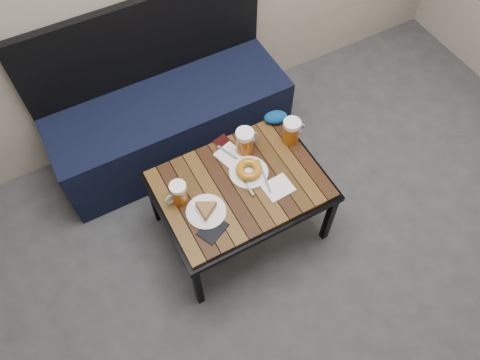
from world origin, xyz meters
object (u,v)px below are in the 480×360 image
beer_mug_centre (245,141)px  plate_bagel (249,171)px  passport_navy (213,229)px  beer_mug_left (178,193)px  plate_pie (206,210)px  bench (169,118)px  knit_pouch (276,117)px  cafe_table (240,188)px  beer_mug_right (292,131)px  passport_burgundy (225,144)px

beer_mug_centre → plate_bagel: size_ratio=0.58×
beer_mug_centre → passport_navy: (-0.35, -0.33, -0.07)m
beer_mug_left → plate_pie: (0.08, -0.12, -0.04)m
bench → knit_pouch: bench is taller
cafe_table → beer_mug_centre: 0.24m
cafe_table → knit_pouch: knit_pouch is taller
beer_mug_right → plate_pie: (-0.58, -0.18, -0.05)m
passport_navy → knit_pouch: (0.59, 0.43, 0.02)m
plate_bagel → passport_navy: bearing=-146.9°
plate_bagel → cafe_table: bearing=-155.4°
beer_mug_centre → knit_pouch: beer_mug_centre is taller
beer_mug_right → plate_bagel: bearing=-164.4°
plate_pie → passport_navy: bearing=-98.0°
beer_mug_left → passport_navy: bearing=101.2°
bench → passport_burgundy: (0.14, -0.47, 0.20)m
beer_mug_centre → passport_burgundy: (-0.07, 0.08, -0.07)m
beer_mug_right → plate_pie: beer_mug_right is taller
bench → beer_mug_centre: bench is taller
plate_pie → passport_navy: plate_pie is taller
plate_bagel → plate_pie: bearing=-161.0°
beer_mug_left → plate_bagel: bearing=170.2°
plate_bagel → passport_burgundy: (-0.02, 0.22, -0.02)m
passport_navy → passport_burgundy: 0.50m
beer_mug_centre → plate_bagel: 0.15m
passport_burgundy → beer_mug_left: bearing=-163.7°
cafe_table → plate_bagel: plate_bagel is taller
beer_mug_left → beer_mug_right: 0.67m
beer_mug_centre → knit_pouch: 0.26m
cafe_table → beer_mug_centre: bearing=54.1°
plate_bagel → passport_navy: plate_bagel is taller
plate_bagel → passport_navy: 0.36m
bench → cafe_table: 0.74m
beer_mug_left → passport_navy: size_ratio=0.96×
cafe_table → plate_bagel: (0.07, 0.03, 0.07)m
passport_burgundy → passport_navy: bearing=-137.0°
knit_pouch → passport_navy: bearing=-144.4°
bench → passport_navy: size_ratio=10.50×
bench → plate_pie: (-0.13, -0.79, 0.22)m
plate_bagel → passport_navy: (-0.30, -0.20, -0.02)m
beer_mug_centre → passport_navy: 0.49m
cafe_table → beer_mug_left: bearing=169.9°
beer_mug_left → passport_burgundy: size_ratio=1.19×
bench → beer_mug_centre: 0.66m
cafe_table → plate_bagel: 0.10m
bench → knit_pouch: (0.45, -0.46, 0.23)m
bench → passport_navy: bearing=-99.1°
plate_pie → plate_bagel: same height
passport_burgundy → plate_bagel: bearing=-97.6°
passport_navy → knit_pouch: knit_pouch is taller
beer_mug_left → passport_navy: 0.24m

